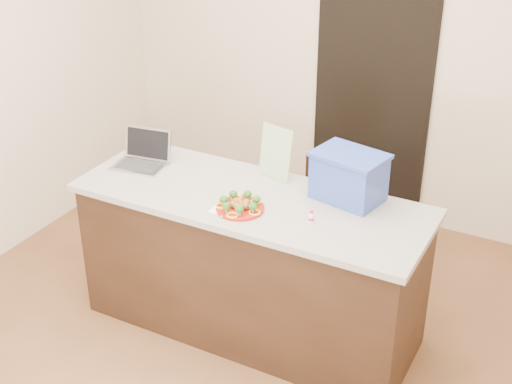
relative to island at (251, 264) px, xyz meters
The scene contains 16 objects.
ground 0.53m from the island, 90.00° to the right, with size 4.00×4.00×0.00m, color brown.
room_shell 1.18m from the island, 90.00° to the right, with size 4.00×4.00×4.00m.
doorway 1.81m from the island, 86.69° to the left, with size 0.90×0.02×2.00m, color black.
island is the anchor object (origin of this frame).
plate 0.50m from the island, 83.60° to the right, with size 0.27×0.27×0.02m.
meatballs 0.52m from the island, 84.01° to the right, with size 0.11×0.10×0.04m.
broccoli 0.54m from the island, 83.60° to the right, with size 0.23×0.22×0.04m.
pepper_rings 0.50m from the island, 83.60° to the right, with size 0.26×0.26×0.01m.
napkin 0.50m from the island, 105.74° to the right, with size 0.14×0.14×0.01m, color white.
fork 0.51m from the island, 111.90° to the right, with size 0.09×0.14×0.00m.
knife 0.51m from the island, 96.68° to the right, with size 0.03×0.21×0.01m.
yogurt_bottle 0.65m from the island, 13.72° to the right, with size 0.03×0.03×0.07m.
laptop 0.95m from the island, behind, with size 0.34×0.29×0.22m.
leaflet 0.68m from the island, 88.06° to the left, with size 0.22×0.00×0.32m, color silver.
blue_box 0.81m from the island, 25.32° to the left, with size 0.44×0.35×0.28m.
chair 0.67m from the island, 74.25° to the left, with size 0.48×0.49×0.86m.
Camera 1 is at (1.70, -2.90, 2.84)m, focal length 50.00 mm.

